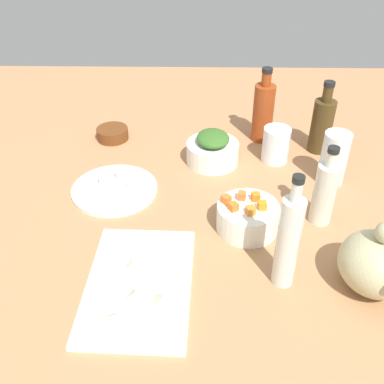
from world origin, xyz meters
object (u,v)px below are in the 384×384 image
Objects in this scene: bowl_carrots at (248,217)px; bottle_2 at (288,241)px; bowl_greens at (213,153)px; plate_tofu at (115,190)px; bottle_0 at (322,124)px; teapot at (377,263)px; cutting_board at (139,284)px; bottle_3 at (263,111)px; bottle_1 at (325,192)px; drinking_glass_1 at (276,145)px; bowl_small_side at (113,134)px; drinking_glass_0 at (334,158)px.

bottle_2 is (15.90, 5.76, 7.46)cm from bowl_carrots.
bowl_greens is at bearing -165.57° from bowl_carrots.
bottle_0 is (-21.80, 56.09, 7.84)cm from plate_tofu.
teapot is 17.72cm from bottle_2.
cutting_board is 1.89× the size of teapot.
bottle_3 is at bearing 132.13° from bowl_greens.
bowl_greens is at bearing -47.87° from bottle_3.
bottle_0 is at bearing 168.95° from bottle_1.
drinking_glass_1 is (-16.06, 42.73, 4.31)cm from plate_tofu.
bottle_2 reaches higher than bowl_small_side.
plate_tofu is at bearing -84.09° from drinking_glass_0.
bottle_1 is at bearing -164.47° from teapot.
cutting_board is at bearing 17.22° from plate_tofu.
bottle_0 is (5.60, 60.93, 6.68)cm from bowl_small_side.
bottle_3 is (-38.72, -9.62, 1.11)cm from bottle_1.
drinking_glass_1 reaches higher than plate_tofu.
bottle_3 reaches higher than bottle_0.
bowl_small_side is at bearing -142.98° from bottle_2.
teapot is at bearing -0.78° from drinking_glass_0.
bottle_2 is (57.18, 43.13, 8.91)cm from bowl_small_side.
bowl_carrots is at bearing -33.44° from bottle_0.
bowl_greens is 1.03× the size of drinking_glass_0.
bowl_small_side is at bearing -169.98° from plate_tofu.
bottle_0 reaches higher than bowl_small_side.
teapot is 52.71cm from bottle_0.
bowl_carrots is at bearing -160.09° from bottle_2.
bottle_3 is (-42.07, 7.63, 6.01)cm from bowl_carrots.
bowl_carrots is 1.42× the size of drinking_glass_1.
drinking_glass_0 is (-36.65, 0.50, 0.74)cm from teapot.
bottle_0 reaches higher than bowl_carrots.
bowl_greens is at bearing 161.68° from cutting_board.
bowl_small_side is 64.70cm from drinking_glass_0.
teapot is (16.98, 22.90, 3.07)cm from bowl_carrots.
plate_tofu is 2.21× the size of drinking_glass_1.
bottle_2 is (44.43, 13.10, 7.69)cm from bowl_greens.
drinking_glass_0 is at bearing 52.09° from drinking_glass_1.
bottle_2 is (51.59, -17.81, 2.23)cm from bottle_0.
drinking_glass_1 is at bearing 76.60° from bowl_small_side.
drinking_glass_0 is at bearing 73.93° from bowl_greens.
plate_tofu is (-31.73, -9.83, 0.10)cm from cutting_board.
bowl_carrots is 1.48× the size of bowl_small_side.
cutting_board is at bearing -26.84° from bottle_3.
plate_tofu reaches higher than cutting_board.
bottle_0 is (-35.68, 23.57, 5.23)cm from bowl_carrots.
bottle_0 is 1.50× the size of drinking_glass_0.
plate_tofu is 1.11× the size of bottle_1.
bottle_2 is at bearing -30.84° from bottle_1.
cutting_board is 2.22× the size of bowl_carrots.
cutting_board is at bearing -62.05° from bottle_1.
bowl_carrots is at bearing -18.82° from drinking_glass_1.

